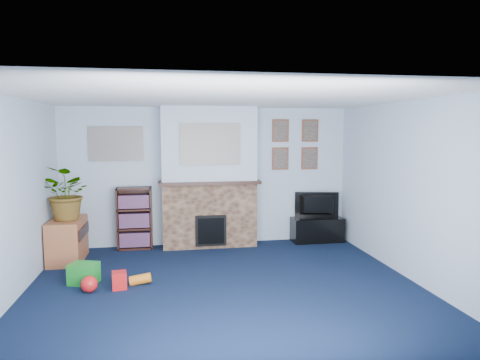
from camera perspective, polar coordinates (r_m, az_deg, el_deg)
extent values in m
cube|color=black|center=(5.63, -1.95, -14.19)|extent=(5.00, 4.50, 0.01)
cube|color=white|center=(5.28, -2.05, 10.97)|extent=(5.00, 4.50, 0.01)
cube|color=#ACBCD0|center=(7.54, -4.27, 0.50)|extent=(5.00, 0.04, 2.40)
cube|color=#ACBCD0|center=(3.15, 3.51, -8.04)|extent=(5.00, 0.04, 2.40)
cube|color=#ACBCD0|center=(5.58, -28.41, -2.42)|extent=(0.04, 4.50, 2.40)
cube|color=#ACBCD0|center=(6.17, 21.69, -1.30)|extent=(0.04, 4.50, 2.40)
cube|color=brown|center=(7.44, -4.08, -4.65)|extent=(1.60, 0.40, 1.10)
cube|color=brown|center=(7.30, -4.16, 4.63)|extent=(1.60, 0.40, 1.30)
cube|color=brown|center=(7.32, -4.10, -0.27)|extent=(1.72, 0.50, 0.05)
cube|color=brown|center=(7.28, -3.91, -6.74)|extent=(0.52, 0.08, 0.52)
cube|color=brown|center=(7.25, -3.87, -6.81)|extent=(0.44, 0.02, 0.44)
cube|color=gray|center=(7.09, -3.99, 4.81)|extent=(1.00, 0.03, 0.68)
cube|color=gray|center=(7.50, -16.21, 4.67)|extent=(0.90, 0.03, 0.58)
cube|color=brown|center=(7.71, 5.42, 6.57)|extent=(0.30, 0.03, 0.40)
cube|color=brown|center=(7.87, 9.32, 6.52)|extent=(0.30, 0.03, 0.40)
cube|color=brown|center=(7.72, 5.38, 2.86)|extent=(0.30, 0.03, 0.40)
cube|color=brown|center=(7.88, 9.25, 2.88)|extent=(0.30, 0.03, 0.40)
cube|color=black|center=(7.91, 10.24, -6.46)|extent=(0.92, 0.39, 0.43)
imported|color=black|center=(7.85, 10.26, -3.32)|extent=(0.79, 0.26, 0.46)
cube|color=black|center=(7.61, -13.79, -4.76)|extent=(0.58, 0.02, 1.05)
cube|color=black|center=(7.51, -15.96, -4.98)|extent=(0.03, 0.28, 1.05)
cube|color=black|center=(7.47, -11.75, -4.92)|extent=(0.03, 0.28, 1.05)
cube|color=black|center=(7.60, -13.76, -8.73)|extent=(0.56, 0.28, 0.03)
cube|color=black|center=(7.52, -13.83, -6.26)|extent=(0.56, 0.28, 0.03)
cube|color=black|center=(7.45, -13.90, -3.79)|extent=(0.56, 0.28, 0.03)
cube|color=black|center=(7.40, -13.97, -1.08)|extent=(0.56, 0.28, 0.03)
cube|color=black|center=(7.55, -13.80, -7.61)|extent=(0.50, 0.22, 0.24)
cube|color=black|center=(7.48, -13.86, -5.16)|extent=(0.50, 0.22, 0.24)
cube|color=black|center=(7.42, -13.93, -2.74)|extent=(0.50, 0.22, 0.22)
cube|color=#A85936|center=(7.13, -22.02, -7.25)|extent=(0.47, 0.84, 0.65)
imported|color=#26661E|center=(6.94, -21.96, -1.61)|extent=(0.98, 0.96, 0.82)
cube|color=gold|center=(7.29, -3.98, 0.45)|extent=(0.10, 0.06, 0.13)
cylinder|color=#B2BFC6|center=(7.32, -2.20, 0.56)|extent=(0.05, 0.05, 0.15)
sphere|color=gray|center=(7.26, -8.44, 0.33)|extent=(0.12, 0.12, 0.12)
cylinder|color=red|center=(7.38, 1.01, 0.46)|extent=(0.06, 0.06, 0.11)
cube|color=#198C26|center=(6.09, -20.10, -11.59)|extent=(0.41, 0.37, 0.27)
sphere|color=red|center=(5.77, -19.47, -13.08)|extent=(0.21, 0.21, 0.21)
cube|color=red|center=(5.78, -15.78, -12.73)|extent=(0.20, 0.20, 0.22)
cylinder|color=orange|center=(5.86, -13.13, -12.77)|extent=(0.29, 0.13, 0.17)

